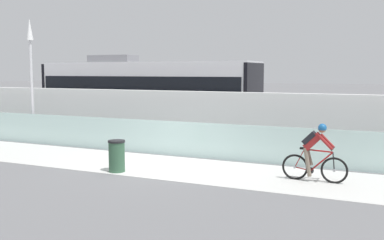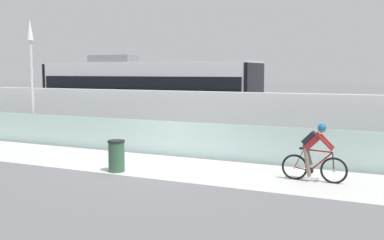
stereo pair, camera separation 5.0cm
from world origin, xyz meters
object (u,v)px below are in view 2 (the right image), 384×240
Objects in this scene: tram at (147,94)px; cyclist_on_bike at (314,153)px; lamp_post_antenna at (31,64)px; trash_bin at (116,156)px.

tram is 6.25× the size of cyclist_on_bike.
tram is at bearing 58.64° from lamp_post_antenna.
tram reaches higher than cyclist_on_bike.
trash_bin is at bearing -27.44° from lamp_post_antenna.
cyclist_on_bike is 12.55m from lamp_post_antenna.
lamp_post_antenna reaches higher than tram.
lamp_post_antenna is at bearing 152.56° from trash_bin.
cyclist_on_bike reaches higher than trash_bin.
tram is 11.52× the size of trash_bin.
trash_bin is (3.68, -8.10, -1.41)m from tram.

